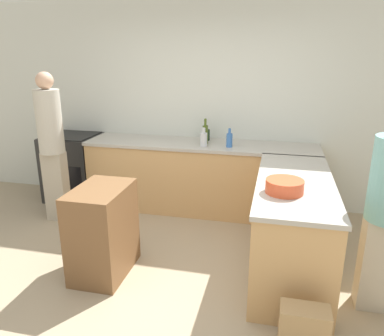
% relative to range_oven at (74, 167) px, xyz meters
% --- Properties ---
extents(ground_plane, '(14.00, 14.00, 0.00)m').
position_rel_range_oven_xyz_m(ground_plane, '(1.84, -1.79, -0.46)').
color(ground_plane, tan).
extents(wall_back, '(8.00, 0.06, 2.70)m').
position_rel_range_oven_xyz_m(wall_back, '(1.84, 0.36, 0.89)').
color(wall_back, silver).
rests_on(wall_back, ground_plane).
extents(counter_back, '(2.98, 0.69, 0.92)m').
position_rel_range_oven_xyz_m(counter_back, '(1.84, 0.00, -0.00)').
color(counter_back, tan).
rests_on(counter_back, ground_plane).
extents(counter_peninsula, '(0.69, 1.78, 0.92)m').
position_rel_range_oven_xyz_m(counter_peninsula, '(2.99, -1.20, -0.00)').
color(counter_peninsula, tan).
rests_on(counter_peninsula, ground_plane).
extents(range_oven, '(0.70, 0.66, 0.93)m').
position_rel_range_oven_xyz_m(range_oven, '(0.00, 0.00, 0.00)').
color(range_oven, black).
rests_on(range_oven, ground_plane).
extents(island_table, '(0.46, 0.69, 0.86)m').
position_rel_range_oven_xyz_m(island_table, '(1.26, -1.67, -0.03)').
color(island_table, brown).
rests_on(island_table, ground_plane).
extents(mixing_bowl, '(0.32, 0.32, 0.11)m').
position_rel_range_oven_xyz_m(mixing_bowl, '(2.89, -1.55, 0.51)').
color(mixing_bowl, '#DB512D').
rests_on(mixing_bowl, counter_peninsula).
extents(vinegar_bottle_clear, '(0.09, 0.09, 0.23)m').
position_rel_range_oven_xyz_m(vinegar_bottle_clear, '(1.92, -0.16, 0.55)').
color(vinegar_bottle_clear, silver).
rests_on(vinegar_bottle_clear, counter_back).
extents(water_bottle_blue, '(0.08, 0.08, 0.23)m').
position_rel_range_oven_xyz_m(water_bottle_blue, '(2.23, -0.12, 0.55)').
color(water_bottle_blue, '#386BB7').
rests_on(water_bottle_blue, counter_back).
extents(olive_oil_bottle, '(0.07, 0.07, 0.32)m').
position_rel_range_oven_xyz_m(olive_oil_bottle, '(1.91, -0.01, 0.58)').
color(olive_oil_bottle, '#475B1E').
rests_on(olive_oil_bottle, counter_back).
extents(wine_bottle_dark, '(0.09, 0.09, 0.20)m').
position_rel_range_oven_xyz_m(wine_bottle_dark, '(1.89, 0.17, 0.53)').
color(wine_bottle_dark, black).
rests_on(wine_bottle_dark, counter_back).
extents(person_by_range, '(0.30, 0.30, 1.82)m').
position_rel_range_oven_xyz_m(person_by_range, '(0.17, -0.71, 0.54)').
color(person_by_range, '#ADA38E').
rests_on(person_by_range, ground_plane).
extents(paper_bag, '(0.34, 0.19, 0.37)m').
position_rel_range_oven_xyz_m(paper_bag, '(3.07, -2.31, -0.28)').
color(paper_bag, '#A88456').
rests_on(paper_bag, ground_plane).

